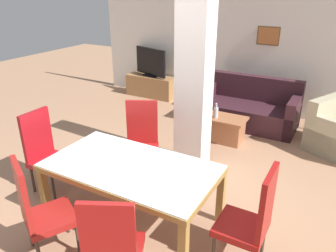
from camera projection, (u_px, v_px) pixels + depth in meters
The scene contains 14 objects.
ground_plane at pixel (133, 219), 3.86m from camera, with size 18.00×18.00×0.00m, color #A77A5B.
back_wall at pixel (250, 47), 6.74m from camera, with size 7.20×0.09×2.70m.
divider_pillar at pixel (194, 78), 4.51m from camera, with size 0.45×0.36×2.70m.
dining_table at pixel (131, 175), 3.62m from camera, with size 1.88×1.04×0.73m.
dining_chair_head_right at pixel (252, 218), 3.02m from camera, with size 0.46×0.46×1.08m.
dining_chair_head_left at pixel (45, 151), 4.25m from camera, with size 0.46×0.46×1.08m.
dining_chair_far_left at pixel (142, 139), 4.57m from camera, with size 0.62×0.62×1.08m.
dining_chair_near_right at pixel (113, 247), 2.69m from camera, with size 0.62×0.62×1.08m.
dining_chair_near_left at pixel (39, 209), 3.14m from camera, with size 0.62×0.62×1.08m.
sofa at pixel (248, 109), 6.36m from camera, with size 1.85×0.90×0.90m.
coffee_table at pixel (224, 129), 5.70m from camera, with size 0.74×0.47×0.44m.
bottle at pixel (216, 112), 5.57m from camera, with size 0.08×0.08×0.26m.
tv_stand at pixel (151, 86), 7.96m from camera, with size 1.21×0.40×0.51m.
tv_screen at pixel (151, 63), 7.73m from camera, with size 0.94×0.33×0.67m.
Camera 1 is at (1.87, -2.50, 2.54)m, focal length 35.00 mm.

